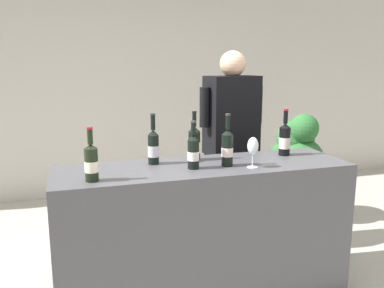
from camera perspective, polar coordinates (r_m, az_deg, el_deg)
name	(u,v)px	position (r m, az deg, el deg)	size (l,w,h in m)	color
wall_back	(138,81)	(5.16, -7.65, 8.71)	(8.00, 0.10, 2.80)	beige
counter	(204,233)	(2.87, 1.71, -12.31)	(1.98, 0.58, 0.96)	#4C4C51
wine_bottle_0	(193,151)	(2.60, 0.19, -1.04)	(0.08, 0.08, 0.31)	black
wine_bottle_1	(91,162)	(2.40, -13.95, -2.49)	(0.08, 0.08, 0.32)	black
wine_bottle_2	(194,143)	(2.83, 0.32, 0.09)	(0.09, 0.09, 0.34)	black
wine_bottle_3	(153,146)	(2.73, -5.44, -0.35)	(0.07, 0.07, 0.34)	black
wine_bottle_4	(285,139)	(3.06, 12.88, 0.66)	(0.08, 0.08, 0.34)	black
wine_bottle_5	(227,147)	(2.68, 4.98, -0.49)	(0.08, 0.08, 0.35)	black
wine_glass	(253,147)	(2.66, 8.54, -0.45)	(0.07, 0.07, 0.20)	silver
person_server	(231,157)	(3.46, 5.48, -1.85)	(0.58, 0.30, 1.73)	black
potted_shrub	(296,157)	(4.35, 14.35, -1.80)	(0.51, 0.58, 1.13)	brown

